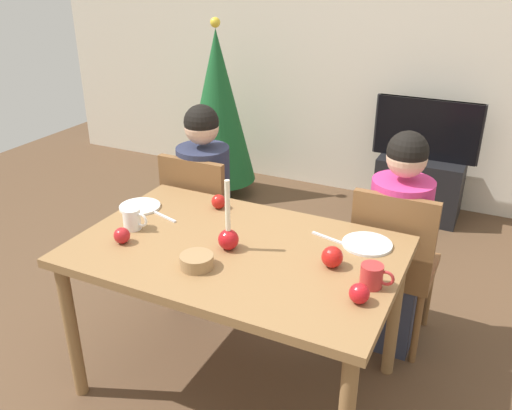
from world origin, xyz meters
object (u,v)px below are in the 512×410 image
Objects in this scene: plate_right at (367,244)px; mug_right at (372,276)px; chair_left at (203,217)px; tv at (427,129)px; christmas_tree at (218,107)px; apple_far_edge at (122,235)px; tv_stand at (419,187)px; person_left_child at (205,206)px; plate_left at (140,207)px; dining_table at (236,264)px; bowl_walnuts at (197,261)px; person_right_child at (396,247)px; apple_by_left_plate at (219,202)px; candle_centerpiece at (228,235)px; apple_near_candle at (359,293)px; apple_by_right_mug at (332,257)px; chair_right at (393,260)px; mug_left at (133,219)px.

mug_right is (0.10, -0.31, 0.04)m from plate_right.
tv is (0.96, 1.69, 0.20)m from chair_left.
apple_far_edge is (0.75, -2.17, 0.02)m from christmas_tree.
plate_right is 1.66× the size of mug_right.
tv_stand is 0.81× the size of tv.
chair_left is 0.77× the size of person_left_child.
christmas_tree is 7.21× the size of plate_left.
dining_table is 2.34m from tv.
person_left_child is 8.55× the size of bowl_walnuts.
apple_by_left_plate is at bearing -158.91° from person_right_child.
bowl_walnuts is (0.48, -0.82, 0.27)m from chair_left.
candle_centerpiece is at bearing -151.21° from plate_right.
christmas_tree is 10.75× the size of bowl_walnuts.
person_right_child is at bearing 53.30° from bowl_walnuts.
apple_by_right_mug is at bearing 130.72° from apple_near_candle.
chair_right is at bearing -37.67° from christmas_tree.
apple_near_candle is (0.66, 0.05, 0.01)m from bowl_walnuts.
dining_table is 4.39× the size of candle_centerpiece.
candle_centerpiece reaches higher than apple_near_candle.
person_right_child is 13.26× the size of apple_by_right_mug.
person_left_child reaches higher than mug_left.
dining_table is 10.21× the size of bowl_walnuts.
person_left_child is 16.23× the size of apple_by_left_plate.
dining_table is at bearing 72.54° from bowl_walnuts.
chair_right is 0.92m from apple_by_left_plate.
apple_by_right_mug is (0.49, 0.24, 0.02)m from bowl_walnuts.
tv is 10.96× the size of apple_far_edge.
plate_left is 2.84× the size of apple_far_edge.
plate_left is at bearing 166.45° from dining_table.
candle_centerpiece reaches higher than apple_far_edge.
mug_left is 0.44m from apple_by_left_plate.
tv is 2.63m from apple_far_edge.
dining_table is 0.58m from plate_right.
plate_right is (1.13, 0.12, 0.00)m from plate_left.
bowl_walnuts reaches higher than plate_left.
apple_by_right_mug reaches higher than apple_far_edge.
apple_far_edge is at bearing -64.79° from plate_left.
apple_near_candle reaches higher than apple_by_left_plate.
mug_left is 1.12m from mug_right.
candle_centerpiece is at bearing -131.78° from person_right_child.
chair_right is at bearing 31.39° from mug_left.
chair_right is (1.11, 0.00, 0.00)m from chair_left.
tv is (-0.00, 0.00, 0.47)m from tv_stand.
tv_stand is at bearing 79.72° from dining_table.
tv is at bearing 79.73° from dining_table.
person_right_child is 9.22× the size of mug_left.
dining_table is 6.85× the size of plate_left.
person_left_child is 8.98× the size of mug_right.
person_right_child is 1.70m from tv_stand.
tv_stand is at bearing 60.37° from chair_left.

